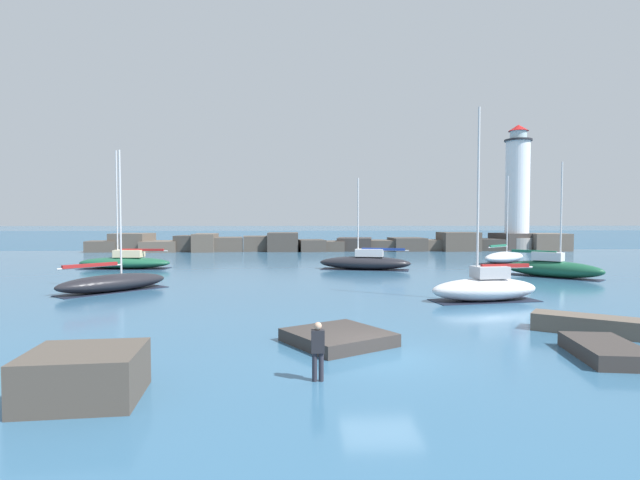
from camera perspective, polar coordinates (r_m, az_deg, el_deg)
The scene contains 12 objects.
ground_plane at distance 16.55m, azimuth 6.93°, elevation -13.16°, with size 600.00×600.00×0.00m, color #336084.
open_sea_beyond at distance 128.99m, azimuth -1.49°, elevation 0.46°, with size 400.00×116.00×0.01m.
breakwater_jetty at distance 69.25m, azimuth 2.01°, elevation -0.39°, with size 66.00×6.61×2.59m.
lighthouse at distance 75.43m, azimuth 21.62°, elevation 4.84°, with size 4.38×4.38×17.57m.
foreground_rocks at distance 15.82m, azimuth 3.87°, elevation -12.33°, with size 19.88×9.31×1.23m.
sailboat_moored_0 at distance 33.10m, azimuth -22.56°, elevation -4.48°, with size 6.08×6.28×8.68m.
sailboat_moored_1 at distance 53.59m, azimuth 20.31°, elevation -1.84°, with size 6.59×6.03×8.76m.
sailboat_moored_2 at distance 43.84m, azimuth 5.20°, elevation -2.52°, with size 8.28×4.07×8.02m.
sailboat_moored_3 at distance 28.60m, azimuth 18.35°, elevation -5.17°, with size 6.34×3.05×10.40m.
sailboat_moored_4 at distance 47.73m, azimuth -21.38°, elevation -2.33°, with size 8.27×2.96×10.50m.
sailboat_moored_5 at distance 41.86m, azimuth 25.00°, elevation -2.89°, with size 6.27×6.37×8.70m.
person_on_rocks at distance 13.92m, azimuth -0.24°, elevation -12.29°, with size 0.36×0.22×1.63m.
Camera 1 is at (-2.68, -15.72, 4.44)m, focal length 28.00 mm.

